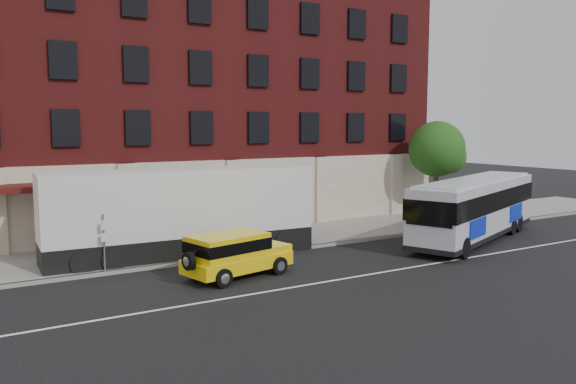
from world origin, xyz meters
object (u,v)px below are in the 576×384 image
street_tree (437,151)px  city_bus (475,206)px  yellow_suv (234,252)px  sign_pole (104,239)px  shipping_container (183,214)px

street_tree → city_bus: size_ratio=0.51×
city_bus → yellow_suv: 14.30m
street_tree → yellow_suv: (-17.75, -6.53, -3.38)m
street_tree → yellow_suv: street_tree is taller
yellow_suv → sign_pole: bearing=143.3°
sign_pole → shipping_container: shipping_container is taller
sign_pole → shipping_container: size_ratio=0.20×
sign_pole → yellow_suv: 5.36m
sign_pole → shipping_container: bearing=17.5°
street_tree → city_bus: street_tree is taller
city_bus → yellow_suv: (-14.27, -0.28, -0.79)m
sign_pole → street_tree: bearing=8.6°
sign_pole → street_tree: (22.04, 3.34, 2.96)m
city_bus → yellow_suv: city_bus is taller
city_bus → yellow_suv: size_ratio=2.51×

